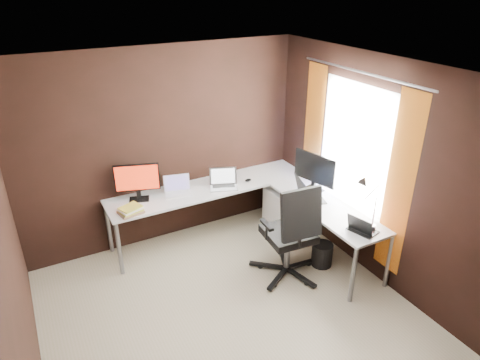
# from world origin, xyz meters

# --- Properties ---
(room) EXTENTS (3.60, 3.60, 2.50)m
(room) POSITION_xyz_m (0.34, 0.07, 1.28)
(room) COLOR tan
(room) RESTS_ON ground
(desk) EXTENTS (2.65, 2.25, 0.73)m
(desk) POSITION_xyz_m (0.84, 1.04, 0.68)
(desk) COLOR white
(desk) RESTS_ON ground
(drawer_pedestal) EXTENTS (0.42, 0.50, 0.60)m
(drawer_pedestal) POSITION_xyz_m (1.43, 1.15, 0.30)
(drawer_pedestal) COLOR white
(drawer_pedestal) RESTS_ON ground
(monitor_left) EXTENTS (0.51, 0.22, 0.46)m
(monitor_left) POSITION_xyz_m (-0.42, 1.60, 0.99)
(monitor_left) COLOR black
(monitor_left) RESTS_ON desk
(monitor_right) EXTENTS (0.21, 0.59, 0.49)m
(monitor_right) POSITION_xyz_m (1.59, 0.78, 1.01)
(monitor_right) COLOR black
(monitor_right) RESTS_ON desk
(laptop_white) EXTENTS (0.37, 0.30, 0.22)m
(laptop_white) POSITION_xyz_m (0.05, 1.54, 0.78)
(laptop_white) COLOR white
(laptop_white) RESTS_ON desk
(laptop_silver) EXTENTS (0.42, 0.36, 0.23)m
(laptop_silver) POSITION_xyz_m (0.63, 1.42, 0.78)
(laptop_silver) COLOR silver
(laptop_silver) RESTS_ON desk
(laptop_black_big) EXTENTS (0.39, 0.47, 0.27)m
(laptop_black_big) POSITION_xyz_m (1.39, 0.66, 0.79)
(laptop_black_big) COLOR black
(laptop_black_big) RESTS_ON desk
(laptop_black_small) EXTENTS (0.28, 0.34, 0.20)m
(laptop_black_small) POSITION_xyz_m (1.44, -0.24, 0.77)
(laptop_black_small) COLOR black
(laptop_black_small) RESTS_ON desk
(book_stack) EXTENTS (0.30, 0.27, 0.08)m
(book_stack) POSITION_xyz_m (-0.61, 1.31, 0.77)
(book_stack) COLOR #926D4E
(book_stack) RESTS_ON desk
(mouse_left) EXTENTS (0.09, 0.08, 0.03)m
(mouse_left) POSITION_xyz_m (-0.61, 1.35, 0.75)
(mouse_left) COLOR black
(mouse_left) RESTS_ON desk
(mouse_corner) EXTENTS (0.10, 0.09, 0.04)m
(mouse_corner) POSITION_xyz_m (0.99, 1.40, 0.75)
(mouse_corner) COLOR black
(mouse_corner) RESTS_ON desk
(desk_lamp) EXTENTS (0.19, 0.22, 0.60)m
(desk_lamp) POSITION_xyz_m (1.51, -0.20, 1.11)
(desk_lamp) COLOR slate
(desk_lamp) RESTS_ON desk
(office_chair) EXTENTS (0.67, 0.67, 1.20)m
(office_chair) POSITION_xyz_m (0.92, 0.30, 0.35)
(office_chair) COLOR black
(office_chair) RESTS_ON ground
(wastebasket) EXTENTS (0.33, 0.33, 0.29)m
(wastebasket) POSITION_xyz_m (1.38, 0.26, 0.14)
(wastebasket) COLOR black
(wastebasket) RESTS_ON ground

